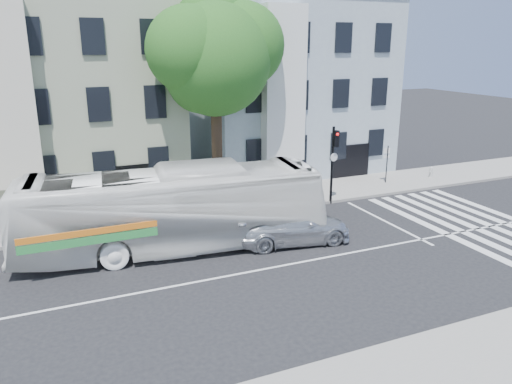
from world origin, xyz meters
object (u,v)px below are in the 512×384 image
traffic_signal (334,155)px  fire_hydrant (431,172)px  bus (173,209)px  sedan (291,226)px

traffic_signal → fire_hydrant: size_ratio=6.28×
fire_hydrant → traffic_signal: bearing=-167.6°
bus → traffic_signal: bearing=-67.6°
traffic_signal → bus: bearing=-170.4°
sedan → traffic_signal: (4.46, 3.94, 1.95)m
bus → traffic_signal: (9.31, 2.65, 0.94)m
bus → sedan: size_ratio=2.45×
sedan → traffic_signal: traffic_signal is taller
traffic_signal → fire_hydrant: traffic_signal is taller
traffic_signal → fire_hydrant: bearing=6.1°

